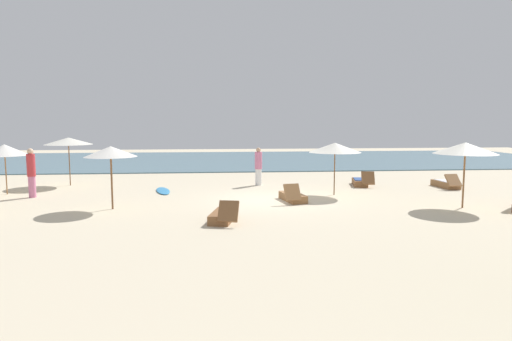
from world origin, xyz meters
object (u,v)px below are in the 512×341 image
object	(u,v)px
lounger_1	(446,184)
person_3	(31,172)
umbrella_2	(111,152)
lounger_3	(360,182)
lounger_4	(293,197)
umbrella_5	(465,148)
umbrella_4	(5,150)
surfboard	(163,191)
umbrella_0	(68,141)
umbrella_3	(335,148)
person_2	(258,166)
lounger_0	(223,216)

from	to	relation	value
lounger_1	person_3	distance (m)	17.47
umbrella_2	lounger_1	size ratio (longest dim) A/B	1.23
lounger_3	lounger_4	distance (m)	5.27
umbrella_5	person_3	xyz separation A→B (m)	(-15.62, 3.52, -1.07)
lounger_1	lounger_3	size ratio (longest dim) A/B	0.99
umbrella_4	lounger_4	size ratio (longest dim) A/B	1.18
lounger_4	surfboard	size ratio (longest dim) A/B	0.83
umbrella_0	surfboard	distance (m)	5.38
umbrella_3	umbrella_4	distance (m)	13.30
surfboard	person_2	bearing A→B (deg)	19.41
umbrella_0	person_3	distance (m)	3.40
umbrella_3	person_3	bearing A→B (deg)	177.70
umbrella_3	lounger_0	xyz separation A→B (m)	(-4.56, -4.39, -1.74)
person_2	lounger_1	bearing A→B (deg)	-10.40
umbrella_3	surfboard	xyz separation A→B (m)	(-7.00, 1.48, -1.88)
umbrella_0	surfboard	size ratio (longest dim) A/B	1.06
lounger_3	person_2	bearing A→B (deg)	172.90
lounger_1	surfboard	distance (m)	12.51
umbrella_5	lounger_4	bearing A→B (deg)	162.60
umbrella_4	lounger_1	xyz separation A→B (m)	(18.74, 0.12, -1.64)
lounger_0	lounger_3	world-z (taller)	lounger_0
lounger_1	person_3	size ratio (longest dim) A/B	0.90
lounger_4	person_3	world-z (taller)	person_3
surfboard	lounger_1	bearing A→B (deg)	-0.19
umbrella_2	umbrella_3	distance (m)	8.55
umbrella_2	umbrella_5	world-z (taller)	umbrella_5
umbrella_2	surfboard	bearing A→B (deg)	70.68
umbrella_2	person_2	world-z (taller)	umbrella_2
person_2	person_3	world-z (taller)	person_3
lounger_3	person_3	world-z (taller)	person_3
umbrella_2	person_2	distance (m)	7.58
lounger_4	umbrella_2	bearing A→B (deg)	-172.03
umbrella_0	umbrella_3	world-z (taller)	umbrella_0
umbrella_0	lounger_4	world-z (taller)	umbrella_0
umbrella_0	lounger_0	bearing A→B (deg)	-49.42
umbrella_3	lounger_3	bearing A→B (deg)	51.62
umbrella_3	umbrella_5	world-z (taller)	umbrella_5
lounger_1	umbrella_2	bearing A→B (deg)	-165.35
umbrella_0	umbrella_2	bearing A→B (deg)	-61.34
lounger_4	person_2	world-z (taller)	person_2
umbrella_0	umbrella_5	size ratio (longest dim) A/B	0.98
umbrella_0	umbrella_4	xyz separation A→B (m)	(-1.76, -2.36, -0.24)
umbrella_3	umbrella_4	size ratio (longest dim) A/B	1.03
umbrella_2	umbrella_4	distance (m)	6.07
umbrella_3	surfboard	bearing A→B (deg)	168.09
umbrella_2	lounger_1	distance (m)	14.36
umbrella_0	umbrella_3	xyz separation A→B (m)	(11.47, -3.68, -0.14)
umbrella_2	umbrella_3	xyz separation A→B (m)	(8.27, 2.17, -0.04)
lounger_0	surfboard	distance (m)	6.36
umbrella_0	lounger_4	bearing A→B (deg)	-27.42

